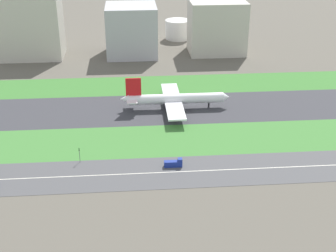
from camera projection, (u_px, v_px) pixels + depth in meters
The scene contains 14 objects.
ground_plane at pixel (154, 109), 279.45m from camera, with size 800.00×800.00×0.00m, color #5B564C.
runway at pixel (154, 109), 279.43m from camera, with size 280.00×46.00×0.10m, color #38383D.
grass_median_north at pixel (151, 85), 316.35m from camera, with size 280.00×36.00×0.10m, color #3D7A33.
grass_median_south at pixel (159, 140), 242.51m from camera, with size 280.00×36.00×0.10m, color #427F38.
highway at pixel (163, 172), 213.69m from camera, with size 280.00×28.00×0.10m, color #4C4C4F.
highway_centerline at pixel (163, 172), 213.67m from camera, with size 266.00×0.50×0.01m, color silver.
airliner at pixel (173, 99), 277.64m from camera, with size 65.00×56.00×19.70m.
truck_2 at pixel (174, 163), 217.90m from camera, with size 8.40×2.50×4.00m.
traffic_light at pixel (79, 154), 220.70m from camera, with size 0.36×0.50×7.20m.
terminal_building at pixel (30, 26), 364.86m from camera, with size 48.84×33.15×48.99m, color beige.
hangar_building at pixel (132, 30), 372.84m from camera, with size 39.53×39.98×39.29m, color #B2B2B7.
office_tower at pixel (217, 27), 377.47m from camera, with size 44.19×33.84×41.61m, color beige.
fuel_tank_west at pixel (141, 30), 418.81m from camera, with size 24.45×24.45×16.81m, color silver.
fuel_tank_centre at pixel (178, 29), 421.28m from camera, with size 22.56×22.56×16.91m, color silver.
Camera 1 is at (-13.06, -256.58, 110.71)m, focal length 50.33 mm.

